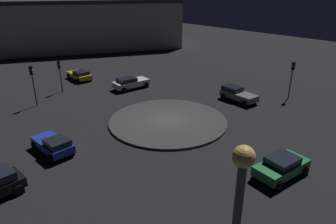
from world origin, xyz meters
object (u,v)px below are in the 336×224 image
store_building (82,24)px  car_green (281,166)px  car_yellow (80,75)px  car_blue (53,144)px  traffic_light_south (60,70)px  traffic_light_southeast (33,78)px  traffic_light_west (292,73)px  car_grey (237,94)px  car_white (130,83)px

store_building → car_green: bearing=101.4°
car_yellow → car_blue: car_blue is taller
traffic_light_south → car_green: bearing=-6.2°
car_green → traffic_light_south: (3.87, -26.51, 1.96)m
traffic_light_southeast → car_green: bearing=-14.3°
car_yellow → traffic_light_south: 5.44m
traffic_light_southeast → store_building: bearing=112.6°
car_green → traffic_light_west: traffic_light_west is taller
traffic_light_southeast → store_building: (-19.25, -27.51, 1.67)m
car_blue → traffic_light_west: (-24.84, 5.50, 2.28)m
store_building → traffic_light_south: bearing=82.3°
car_grey → car_white: size_ratio=0.94×
car_blue → traffic_light_south: 15.14m
traffic_light_south → traffic_light_southeast: bearing=-70.5°
car_green → car_blue: bearing=-46.0°
car_white → store_building: 30.68m
car_yellow → traffic_light_southeast: (7.79, 5.94, 2.37)m
car_yellow → traffic_light_south: size_ratio=1.08×
car_green → car_grey: bearing=-125.9°
car_blue → traffic_light_south: size_ratio=1.05×
traffic_light_south → store_building: 29.25m
car_yellow → car_blue: bearing=148.0°
traffic_light_south → car_white: bearing=43.0°
car_grey → traffic_light_south: size_ratio=1.12×
car_white → traffic_light_west: (-11.55, 14.68, 2.22)m
car_green → traffic_light_southeast: 25.20m
traffic_light_southeast → store_building: 33.62m
traffic_light_southeast → car_yellow: bearing=94.9°
car_white → car_grey: bearing=-57.0°
car_grey → traffic_light_southeast: traffic_light_southeast is taller
car_grey → car_white: car_grey is taller
car_green → traffic_light_southeast: size_ratio=0.95×
car_yellow → car_blue: (10.27, 16.84, 0.01)m
store_building → traffic_light_west: bearing=118.0°
car_yellow → store_building: 24.75m
store_building → traffic_light_southeast: bearing=78.9°
traffic_light_southeast → store_building: store_building is taller
store_building → car_white: bearing=97.8°
car_yellow → car_blue: size_ratio=1.03×
traffic_light_southeast → traffic_light_west: size_ratio=1.03×
car_blue → traffic_light_south: (-6.42, -13.57, 1.99)m
car_yellow → traffic_light_west: bearing=-147.5°
car_grey → car_yellow: car_grey is taller
car_yellow → car_white: size_ratio=0.91×
traffic_light_south → traffic_light_west: 26.51m
traffic_light_southeast → traffic_light_west: bearing=21.3°
traffic_light_south → traffic_light_west: traffic_light_west is taller
car_grey → car_white: bearing=-146.8°
car_yellow → traffic_light_southeast: traffic_light_southeast is taller
car_grey → traffic_light_south: (13.46, -15.68, 1.93)m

